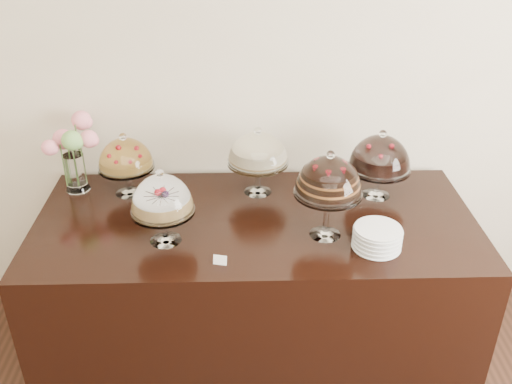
{
  "coord_description": "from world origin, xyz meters",
  "views": [
    {
      "loc": [
        -0.33,
        0.03,
        2.42
      ],
      "look_at": [
        -0.27,
        2.4,
        1.08
      ],
      "focal_mm": 40.0,
      "sensor_mm": 36.0,
      "label": 1
    }
  ],
  "objects_px": {
    "display_counter": "(256,289)",
    "plate_stack": "(377,238)",
    "cake_stand_cheesecake": "(258,151)",
    "flower_vase": "(73,148)",
    "cake_stand_sugar_sponge": "(162,198)",
    "cake_stand_dark_choco": "(380,156)",
    "cake_stand_choco_layer": "(329,179)",
    "cake_stand_fruit_tart": "(125,157)"
  },
  "relations": [
    {
      "from": "cake_stand_cheesecake",
      "to": "flower_vase",
      "type": "bearing_deg",
      "value": 176.09
    },
    {
      "from": "cake_stand_choco_layer",
      "to": "plate_stack",
      "type": "relative_size",
      "value": 2.02
    },
    {
      "from": "cake_stand_cheesecake",
      "to": "cake_stand_fruit_tart",
      "type": "xyz_separation_m",
      "value": [
        -0.69,
        0.01,
        -0.03
      ]
    },
    {
      "from": "plate_stack",
      "to": "flower_vase",
      "type": "bearing_deg",
      "value": 157.98
    },
    {
      "from": "cake_stand_cheesecake",
      "to": "cake_stand_sugar_sponge",
      "type": "bearing_deg",
      "value": -134.51
    },
    {
      "from": "flower_vase",
      "to": "cake_stand_choco_layer",
      "type": "bearing_deg",
      "value": -21.03
    },
    {
      "from": "cake_stand_sugar_sponge",
      "to": "cake_stand_choco_layer",
      "type": "xyz_separation_m",
      "value": [
        0.76,
        0.03,
        0.07
      ]
    },
    {
      "from": "cake_stand_cheesecake",
      "to": "cake_stand_choco_layer",
      "type": "bearing_deg",
      "value": -54.09
    },
    {
      "from": "cake_stand_cheesecake",
      "to": "cake_stand_dark_choco",
      "type": "distance_m",
      "value": 0.63
    },
    {
      "from": "cake_stand_dark_choco",
      "to": "flower_vase",
      "type": "height_order",
      "value": "flower_vase"
    },
    {
      "from": "cake_stand_sugar_sponge",
      "to": "cake_stand_cheesecake",
      "type": "xyz_separation_m",
      "value": [
        0.45,
        0.46,
        0.01
      ]
    },
    {
      "from": "cake_stand_choco_layer",
      "to": "cake_stand_fruit_tart",
      "type": "relative_size",
      "value": 1.27
    },
    {
      "from": "cake_stand_fruit_tart",
      "to": "flower_vase",
      "type": "xyz_separation_m",
      "value": [
        -0.28,
        0.06,
        0.02
      ]
    },
    {
      "from": "flower_vase",
      "to": "cake_stand_cheesecake",
      "type": "bearing_deg",
      "value": -3.91
    },
    {
      "from": "cake_stand_dark_choco",
      "to": "cake_stand_fruit_tart",
      "type": "bearing_deg",
      "value": 177.39
    },
    {
      "from": "cake_stand_sugar_sponge",
      "to": "flower_vase",
      "type": "relative_size",
      "value": 0.92
    },
    {
      "from": "cake_stand_sugar_sponge",
      "to": "cake_stand_cheesecake",
      "type": "height_order",
      "value": "cake_stand_cheesecake"
    },
    {
      "from": "display_counter",
      "to": "flower_vase",
      "type": "relative_size",
      "value": 5.42
    },
    {
      "from": "display_counter",
      "to": "plate_stack",
      "type": "bearing_deg",
      "value": -26.01
    },
    {
      "from": "cake_stand_cheesecake",
      "to": "plate_stack",
      "type": "relative_size",
      "value": 1.72
    },
    {
      "from": "flower_vase",
      "to": "plate_stack",
      "type": "height_order",
      "value": "flower_vase"
    },
    {
      "from": "display_counter",
      "to": "plate_stack",
      "type": "xyz_separation_m",
      "value": [
        0.55,
        -0.27,
        0.5
      ]
    },
    {
      "from": "cake_stand_dark_choco",
      "to": "plate_stack",
      "type": "bearing_deg",
      "value": -101.76
    },
    {
      "from": "cake_stand_sugar_sponge",
      "to": "cake_stand_choco_layer",
      "type": "bearing_deg",
      "value": 2.16
    },
    {
      "from": "display_counter",
      "to": "cake_stand_choco_layer",
      "type": "bearing_deg",
      "value": -25.0
    },
    {
      "from": "cake_stand_sugar_sponge",
      "to": "cake_stand_choco_layer",
      "type": "height_order",
      "value": "cake_stand_choco_layer"
    },
    {
      "from": "cake_stand_dark_choco",
      "to": "plate_stack",
      "type": "height_order",
      "value": "cake_stand_dark_choco"
    },
    {
      "from": "cake_stand_cheesecake",
      "to": "cake_stand_dark_choco",
      "type": "relative_size",
      "value": 1.0
    },
    {
      "from": "cake_stand_dark_choco",
      "to": "flower_vase",
      "type": "xyz_separation_m",
      "value": [
        -1.61,
        0.12,
        0.01
      ]
    },
    {
      "from": "cake_stand_fruit_tart",
      "to": "flower_vase",
      "type": "relative_size",
      "value": 0.86
    },
    {
      "from": "cake_stand_choco_layer",
      "to": "flower_vase",
      "type": "relative_size",
      "value": 1.09
    },
    {
      "from": "flower_vase",
      "to": "cake_stand_dark_choco",
      "type": "bearing_deg",
      "value": -4.28
    },
    {
      "from": "display_counter",
      "to": "cake_stand_choco_layer",
      "type": "relative_size",
      "value": 4.97
    },
    {
      "from": "cake_stand_choco_layer",
      "to": "plate_stack",
      "type": "bearing_deg",
      "value": -27.46
    },
    {
      "from": "display_counter",
      "to": "cake_stand_cheesecake",
      "type": "xyz_separation_m",
      "value": [
        0.02,
        0.27,
        0.69
      ]
    },
    {
      "from": "cake_stand_cheesecake",
      "to": "flower_vase",
      "type": "relative_size",
      "value": 0.93
    },
    {
      "from": "cake_stand_choco_layer",
      "to": "flower_vase",
      "type": "distance_m",
      "value": 1.38
    },
    {
      "from": "cake_stand_choco_layer",
      "to": "cake_stand_dark_choco",
      "type": "relative_size",
      "value": 1.18
    },
    {
      "from": "cake_stand_cheesecake",
      "to": "flower_vase",
      "type": "distance_m",
      "value": 0.98
    },
    {
      "from": "cake_stand_choco_layer",
      "to": "cake_stand_cheesecake",
      "type": "xyz_separation_m",
      "value": [
        -0.31,
        0.43,
        -0.06
      ]
    },
    {
      "from": "cake_stand_dark_choco",
      "to": "cake_stand_fruit_tart",
      "type": "relative_size",
      "value": 1.08
    },
    {
      "from": "flower_vase",
      "to": "cake_stand_fruit_tart",
      "type": "bearing_deg",
      "value": -12.03
    }
  ]
}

